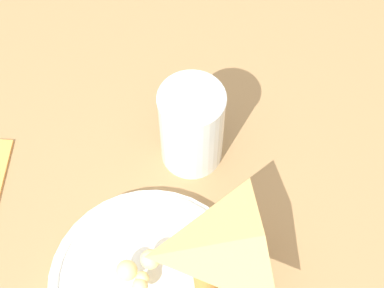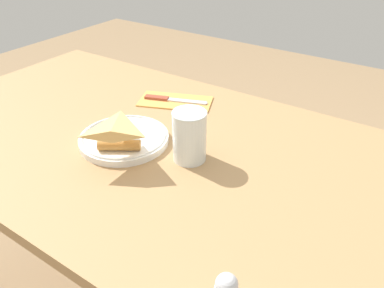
{
  "view_description": "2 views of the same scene",
  "coord_description": "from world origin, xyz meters",
  "px_view_note": "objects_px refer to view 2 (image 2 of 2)",
  "views": [
    {
      "loc": [
        -0.15,
        -0.17,
        1.37
      ],
      "look_at": [
        0.17,
        -0.01,
        0.78
      ],
      "focal_mm": 55.0,
      "sensor_mm": 36.0,
      "label": 1
    },
    {
      "loc": [
        0.56,
        -0.58,
        1.23
      ],
      "look_at": [
        0.19,
        -0.02,
        0.8
      ],
      "focal_mm": 35.0,
      "sensor_mm": 36.0,
      "label": 2
    }
  ],
  "objects_px": {
    "milk_glass": "(189,137)",
    "butter_knife": "(172,99)",
    "dining_table": "(137,169)",
    "napkin_folded": "(175,101)",
    "plate_pizza": "(124,137)"
  },
  "relations": [
    {
      "from": "milk_glass",
      "to": "butter_knife",
      "type": "xyz_separation_m",
      "value": [
        -0.2,
        0.21,
        -0.05
      ]
    },
    {
      "from": "dining_table",
      "to": "napkin_folded",
      "type": "bearing_deg",
      "value": 94.88
    },
    {
      "from": "butter_knife",
      "to": "milk_glass",
      "type": "bearing_deg",
      "value": -66.83
    },
    {
      "from": "napkin_folded",
      "to": "plate_pizza",
      "type": "bearing_deg",
      "value": -83.87
    },
    {
      "from": "milk_glass",
      "to": "butter_knife",
      "type": "relative_size",
      "value": 0.64
    },
    {
      "from": "plate_pizza",
      "to": "napkin_folded",
      "type": "xyz_separation_m",
      "value": [
        -0.03,
        0.25,
        -0.01
      ]
    },
    {
      "from": "plate_pizza",
      "to": "napkin_folded",
      "type": "height_order",
      "value": "plate_pizza"
    },
    {
      "from": "dining_table",
      "to": "milk_glass",
      "type": "xyz_separation_m",
      "value": [
        0.18,
        -0.01,
        0.17
      ]
    },
    {
      "from": "plate_pizza",
      "to": "napkin_folded",
      "type": "distance_m",
      "value": 0.25
    },
    {
      "from": "milk_glass",
      "to": "napkin_folded",
      "type": "relative_size",
      "value": 0.51
    },
    {
      "from": "plate_pizza",
      "to": "milk_glass",
      "type": "relative_size",
      "value": 1.83
    },
    {
      "from": "dining_table",
      "to": "plate_pizza",
      "type": "height_order",
      "value": "plate_pizza"
    },
    {
      "from": "dining_table",
      "to": "milk_glass",
      "type": "bearing_deg",
      "value": -3.51
    },
    {
      "from": "dining_table",
      "to": "plate_pizza",
      "type": "xyz_separation_m",
      "value": [
        0.01,
        -0.04,
        0.12
      ]
    },
    {
      "from": "dining_table",
      "to": "napkin_folded",
      "type": "xyz_separation_m",
      "value": [
        -0.02,
        0.2,
        0.11
      ]
    }
  ]
}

